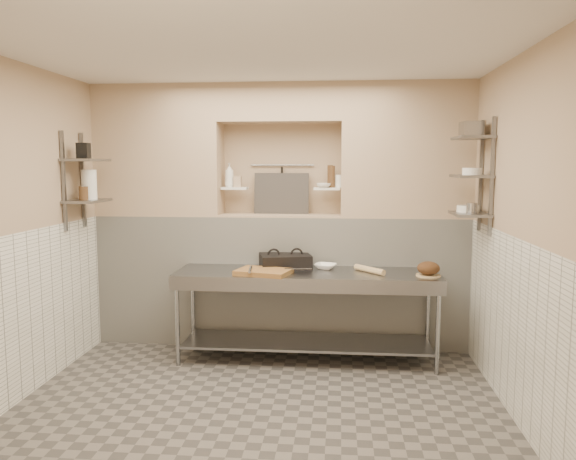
# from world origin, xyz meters

# --- Properties ---
(floor) EXTENTS (4.00, 3.90, 0.10)m
(floor) POSITION_xyz_m (0.00, 0.00, -0.05)
(floor) COLOR #605B55
(floor) RESTS_ON ground
(ceiling) EXTENTS (4.00, 3.90, 0.10)m
(ceiling) POSITION_xyz_m (0.00, 0.00, 2.85)
(ceiling) COLOR silver
(ceiling) RESTS_ON ground
(wall_left) EXTENTS (0.10, 3.90, 2.80)m
(wall_left) POSITION_xyz_m (-2.05, 0.00, 1.40)
(wall_left) COLOR tan
(wall_left) RESTS_ON ground
(wall_right) EXTENTS (0.10, 3.90, 2.80)m
(wall_right) POSITION_xyz_m (2.05, 0.00, 1.40)
(wall_right) COLOR tan
(wall_right) RESTS_ON ground
(wall_back) EXTENTS (4.00, 0.10, 2.80)m
(wall_back) POSITION_xyz_m (0.00, 2.00, 1.40)
(wall_back) COLOR tan
(wall_back) RESTS_ON ground
(wall_front) EXTENTS (4.00, 0.10, 2.80)m
(wall_front) POSITION_xyz_m (0.00, -2.00, 1.40)
(wall_front) COLOR tan
(wall_front) RESTS_ON ground
(backwall_lower) EXTENTS (4.00, 0.40, 1.40)m
(backwall_lower) POSITION_xyz_m (0.00, 1.75, 0.70)
(backwall_lower) COLOR white
(backwall_lower) RESTS_ON floor
(alcove_sill) EXTENTS (1.30, 0.40, 0.02)m
(alcove_sill) POSITION_xyz_m (0.00, 1.75, 1.41)
(alcove_sill) COLOR tan
(alcove_sill) RESTS_ON backwall_lower
(backwall_pillar_left) EXTENTS (1.35, 0.40, 1.40)m
(backwall_pillar_left) POSITION_xyz_m (-1.33, 1.75, 2.10)
(backwall_pillar_left) COLOR tan
(backwall_pillar_left) RESTS_ON backwall_lower
(backwall_pillar_right) EXTENTS (1.35, 0.40, 1.40)m
(backwall_pillar_right) POSITION_xyz_m (1.33, 1.75, 2.10)
(backwall_pillar_right) COLOR tan
(backwall_pillar_right) RESTS_ON backwall_lower
(backwall_header) EXTENTS (1.30, 0.40, 0.40)m
(backwall_header) POSITION_xyz_m (0.00, 1.75, 2.60)
(backwall_header) COLOR tan
(backwall_header) RESTS_ON backwall_lower
(wainscot_left) EXTENTS (0.02, 3.90, 1.40)m
(wainscot_left) POSITION_xyz_m (-1.99, 0.00, 0.70)
(wainscot_left) COLOR white
(wainscot_left) RESTS_ON floor
(wainscot_right) EXTENTS (0.02, 3.90, 1.40)m
(wainscot_right) POSITION_xyz_m (1.99, 0.00, 0.70)
(wainscot_right) COLOR white
(wainscot_right) RESTS_ON floor
(alcove_shelf_left) EXTENTS (0.28, 0.16, 0.02)m
(alcove_shelf_left) POSITION_xyz_m (-0.50, 1.75, 1.70)
(alcove_shelf_left) COLOR white
(alcove_shelf_left) RESTS_ON backwall_lower
(alcove_shelf_right) EXTENTS (0.28, 0.16, 0.02)m
(alcove_shelf_right) POSITION_xyz_m (0.50, 1.75, 1.70)
(alcove_shelf_right) COLOR white
(alcove_shelf_right) RESTS_ON backwall_lower
(utensil_rail) EXTENTS (0.70, 0.02, 0.02)m
(utensil_rail) POSITION_xyz_m (0.00, 1.92, 1.95)
(utensil_rail) COLOR gray
(utensil_rail) RESTS_ON wall_back
(hanging_steel) EXTENTS (0.02, 0.02, 0.30)m
(hanging_steel) POSITION_xyz_m (0.00, 1.90, 1.78)
(hanging_steel) COLOR black
(hanging_steel) RESTS_ON utensil_rail
(splash_panel) EXTENTS (0.60, 0.08, 0.45)m
(splash_panel) POSITION_xyz_m (0.00, 1.85, 1.64)
(splash_panel) COLOR #383330
(splash_panel) RESTS_ON alcove_sill
(shelf_rail_left_a) EXTENTS (0.03, 0.03, 0.95)m
(shelf_rail_left_a) POSITION_xyz_m (-1.98, 1.25, 1.80)
(shelf_rail_left_a) COLOR slate
(shelf_rail_left_a) RESTS_ON wall_left
(shelf_rail_left_b) EXTENTS (0.03, 0.03, 0.95)m
(shelf_rail_left_b) POSITION_xyz_m (-1.98, 0.85, 1.80)
(shelf_rail_left_b) COLOR slate
(shelf_rail_left_b) RESTS_ON wall_left
(wall_shelf_left_lower) EXTENTS (0.30, 0.50, 0.02)m
(wall_shelf_left_lower) POSITION_xyz_m (-1.84, 1.05, 1.60)
(wall_shelf_left_lower) COLOR slate
(wall_shelf_left_lower) RESTS_ON wall_left
(wall_shelf_left_upper) EXTENTS (0.30, 0.50, 0.03)m
(wall_shelf_left_upper) POSITION_xyz_m (-1.84, 1.05, 2.00)
(wall_shelf_left_upper) COLOR slate
(wall_shelf_left_upper) RESTS_ON wall_left
(shelf_rail_right_a) EXTENTS (0.03, 0.03, 1.05)m
(shelf_rail_right_a) POSITION_xyz_m (1.98, 1.25, 1.85)
(shelf_rail_right_a) COLOR slate
(shelf_rail_right_a) RESTS_ON wall_right
(shelf_rail_right_b) EXTENTS (0.03, 0.03, 1.05)m
(shelf_rail_right_b) POSITION_xyz_m (1.98, 0.85, 1.85)
(shelf_rail_right_b) COLOR slate
(shelf_rail_right_b) RESTS_ON wall_right
(wall_shelf_right_lower) EXTENTS (0.30, 0.50, 0.02)m
(wall_shelf_right_lower) POSITION_xyz_m (1.84, 1.05, 1.50)
(wall_shelf_right_lower) COLOR slate
(wall_shelf_right_lower) RESTS_ON wall_right
(wall_shelf_right_mid) EXTENTS (0.30, 0.50, 0.02)m
(wall_shelf_right_mid) POSITION_xyz_m (1.84, 1.05, 1.85)
(wall_shelf_right_mid) COLOR slate
(wall_shelf_right_mid) RESTS_ON wall_right
(wall_shelf_right_upper) EXTENTS (0.30, 0.50, 0.03)m
(wall_shelf_right_upper) POSITION_xyz_m (1.84, 1.05, 2.20)
(wall_shelf_right_upper) COLOR slate
(wall_shelf_right_upper) RESTS_ON wall_right
(prep_table) EXTENTS (2.60, 0.70, 0.90)m
(prep_table) POSITION_xyz_m (0.32, 1.18, 0.64)
(prep_table) COLOR gray
(prep_table) RESTS_ON floor
(panini_press) EXTENTS (0.58, 0.48, 0.14)m
(panini_press) POSITION_xyz_m (0.08, 1.40, 0.97)
(panini_press) COLOR black
(panini_press) RESTS_ON prep_table
(cutting_board) EXTENTS (0.58, 0.47, 0.05)m
(cutting_board) POSITION_xyz_m (-0.09, 1.04, 0.92)
(cutting_board) COLOR #935F30
(cutting_board) RESTS_ON prep_table
(knife_blade) EXTENTS (0.27, 0.07, 0.01)m
(knife_blade) POSITION_xyz_m (0.24, 1.10, 0.95)
(knife_blade) COLOR gray
(knife_blade) RESTS_ON cutting_board
(tongs) EXTENTS (0.06, 0.28, 0.03)m
(tongs) POSITION_xyz_m (-0.21, 0.97, 0.96)
(tongs) COLOR gray
(tongs) RESTS_ON cutting_board
(mixing_bowl) EXTENTS (0.27, 0.27, 0.05)m
(mixing_bowl) POSITION_xyz_m (0.50, 1.36, 0.93)
(mixing_bowl) COLOR white
(mixing_bowl) RESTS_ON prep_table
(rolling_pin) EXTENTS (0.30, 0.34, 0.06)m
(rolling_pin) POSITION_xyz_m (0.94, 1.20, 0.93)
(rolling_pin) COLOR #DABB75
(rolling_pin) RESTS_ON prep_table
(bread_board) EXTENTS (0.23, 0.23, 0.01)m
(bread_board) POSITION_xyz_m (1.49, 1.08, 0.91)
(bread_board) COLOR #DABB75
(bread_board) RESTS_ON prep_table
(bread_loaf) EXTENTS (0.21, 0.21, 0.13)m
(bread_loaf) POSITION_xyz_m (1.49, 1.08, 0.98)
(bread_loaf) COLOR #4C2D19
(bread_loaf) RESTS_ON bread_board
(bottle_soap) EXTENTS (0.10, 0.11, 0.26)m
(bottle_soap) POSITION_xyz_m (-0.56, 1.76, 1.84)
(bottle_soap) COLOR white
(bottle_soap) RESTS_ON alcove_shelf_left
(jar_alcove) EXTENTS (0.08, 0.08, 0.12)m
(jar_alcove) POSITION_xyz_m (-0.47, 1.75, 1.77)
(jar_alcove) COLOR tan
(jar_alcove) RESTS_ON alcove_shelf_left
(bowl_alcove) EXTENTS (0.19, 0.19, 0.05)m
(bowl_alcove) POSITION_xyz_m (0.46, 1.72, 1.74)
(bowl_alcove) COLOR white
(bowl_alcove) RESTS_ON alcove_shelf_right
(condiment_a) EXTENTS (0.06, 0.06, 0.23)m
(condiment_a) POSITION_xyz_m (0.55, 1.75, 1.83)
(condiment_a) COLOR #4A311C
(condiment_a) RESTS_ON alcove_shelf_right
(condiment_b) EXTENTS (0.06, 0.06, 0.24)m
(condiment_b) POSITION_xyz_m (0.53, 1.78, 1.83)
(condiment_b) COLOR #4A311C
(condiment_b) RESTS_ON alcove_shelf_right
(condiment_c) EXTENTS (0.08, 0.08, 0.13)m
(condiment_c) POSITION_xyz_m (0.63, 1.76, 1.78)
(condiment_c) COLOR white
(condiment_c) RESTS_ON alcove_shelf_right
(jug_left) EXTENTS (0.15, 0.15, 0.29)m
(jug_left) POSITION_xyz_m (-1.84, 1.10, 1.76)
(jug_left) COLOR white
(jug_left) RESTS_ON wall_shelf_left_lower
(jar_left) EXTENTS (0.09, 0.09, 0.13)m
(jar_left) POSITION_xyz_m (-1.84, 0.97, 1.68)
(jar_left) COLOR #4A311C
(jar_left) RESTS_ON wall_shelf_left_lower
(box_left_upper) EXTENTS (0.12, 0.12, 0.15)m
(box_left_upper) POSITION_xyz_m (-1.84, 1.01, 2.09)
(box_left_upper) COLOR black
(box_left_upper) RESTS_ON wall_shelf_left_upper
(bowl_right) EXTENTS (0.21, 0.21, 0.06)m
(bowl_right) POSITION_xyz_m (1.84, 1.13, 1.54)
(bowl_right) COLOR white
(bowl_right) RESTS_ON wall_shelf_right_lower
(canister_right) EXTENTS (0.10, 0.10, 0.10)m
(canister_right) POSITION_xyz_m (1.84, 0.98, 1.56)
(canister_right) COLOR gray
(canister_right) RESTS_ON wall_shelf_right_lower
(bowl_right_mid) EXTENTS (0.17, 0.17, 0.06)m
(bowl_right_mid) POSITION_xyz_m (1.84, 1.02, 1.89)
(bowl_right_mid) COLOR white
(bowl_right_mid) RESTS_ON wall_shelf_right_mid
(basket_right) EXTENTS (0.19, 0.22, 0.14)m
(basket_right) POSITION_xyz_m (1.84, 1.11, 2.28)
(basket_right) COLOR gray
(basket_right) RESTS_ON wall_shelf_right_upper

